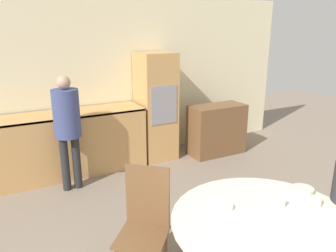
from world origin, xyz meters
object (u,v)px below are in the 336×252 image
at_px(bowl_centre, 303,190).
at_px(cup, 316,202).
at_px(oven_unit, 156,107).
at_px(person_standing, 67,121).
at_px(sideboard, 217,130).
at_px(bowl_near, 223,206).
at_px(dining_table, 264,244).
at_px(chair_far_left, 145,220).

bearing_deg(bowl_centre, cup, -113.09).
height_order(oven_unit, cup, oven_unit).
xyz_separation_m(person_standing, cup, (1.36, -2.70, -0.16)).
xyz_separation_m(oven_unit, sideboard, (0.99, -0.35, -0.44)).
relative_size(oven_unit, bowl_near, 11.24).
height_order(dining_table, person_standing, person_standing).
height_order(dining_table, bowl_near, bowl_near).
distance_m(sideboard, bowl_centre, 2.89).
bearing_deg(dining_table, chair_far_left, 133.37).
relative_size(oven_unit, bowl_centre, 9.48).
distance_m(oven_unit, bowl_centre, 3.01).
relative_size(oven_unit, chair_far_left, 1.73).
xyz_separation_m(oven_unit, cup, (-0.16, -3.21, -0.08)).
bearing_deg(cup, sideboard, 68.23).
bearing_deg(dining_table, bowl_near, 124.41).
relative_size(person_standing, cup, 18.90).
bearing_deg(person_standing, cup, -63.31).
height_order(oven_unit, chair_far_left, oven_unit).
bearing_deg(sideboard, cup, -111.77).
xyz_separation_m(oven_unit, bowl_centre, (-0.07, -3.01, -0.09)).
height_order(sideboard, bowl_near, sideboard).
relative_size(sideboard, person_standing, 0.62).
height_order(chair_far_left, cup, chair_far_left).
bearing_deg(sideboard, person_standing, -176.13).
bearing_deg(oven_unit, person_standing, -161.18).
relative_size(oven_unit, sideboard, 1.81).
bearing_deg(chair_far_left, cup, 7.77).
xyz_separation_m(sideboard, bowl_near, (-1.81, -2.55, 0.34)).
xyz_separation_m(person_standing, bowl_centre, (1.44, -2.49, -0.18)).
bearing_deg(sideboard, oven_unit, 160.66).
xyz_separation_m(chair_far_left, cup, (1.14, -0.74, 0.24)).
relative_size(dining_table, cup, 17.30).
bearing_deg(cup, bowl_near, 154.75).
bearing_deg(chair_far_left, person_standing, 137.01).
relative_size(cup, bowl_centre, 0.44).
height_order(chair_far_left, person_standing, person_standing).
xyz_separation_m(sideboard, chair_far_left, (-2.29, -2.12, 0.13)).
distance_m(dining_table, bowl_centre, 0.64).
bearing_deg(dining_table, oven_unit, 78.68).
bearing_deg(bowl_centre, dining_table, -163.65).
bearing_deg(person_standing, sideboard, 3.87).
bearing_deg(dining_table, bowl_centre, 16.35).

